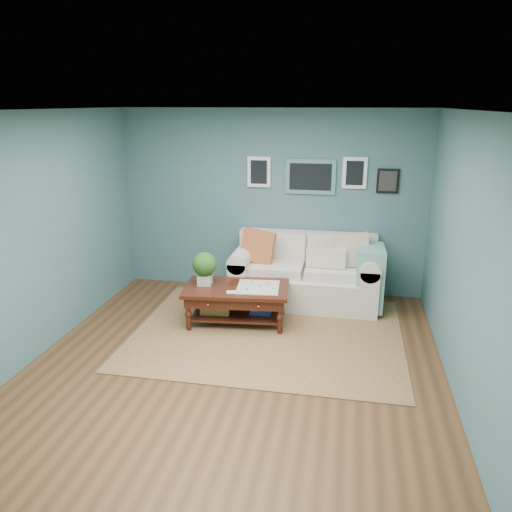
# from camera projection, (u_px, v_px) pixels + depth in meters

# --- Properties ---
(room_shell) EXTENTS (5.00, 5.02, 2.70)m
(room_shell) POSITION_uv_depth(u_px,v_px,m) (235.00, 247.00, 5.09)
(room_shell) COLOR brown
(room_shell) RESTS_ON ground
(area_rug) EXTENTS (3.29, 2.64, 0.01)m
(area_rug) POSITION_uv_depth(u_px,v_px,m) (268.00, 332.00, 6.26)
(area_rug) COLOR brown
(area_rug) RESTS_ON ground
(loveseat) EXTENTS (2.10, 0.95, 1.08)m
(loveseat) POSITION_uv_depth(u_px,v_px,m) (311.00, 273.00, 7.09)
(loveseat) COLOR beige
(loveseat) RESTS_ON ground
(coffee_table) EXTENTS (1.40, 0.91, 0.93)m
(coffee_table) POSITION_uv_depth(u_px,v_px,m) (231.00, 293.00, 6.45)
(coffee_table) COLOR black
(coffee_table) RESTS_ON ground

